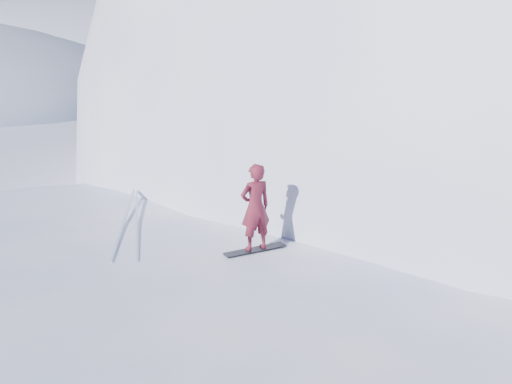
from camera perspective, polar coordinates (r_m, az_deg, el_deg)
near_ridge at (r=12.24m, az=-9.62°, el=-18.05°), size 36.00×28.00×4.80m
peak_shoulder at (r=28.68m, az=14.78°, el=1.42°), size 28.00×24.00×18.00m
far_ridge_c at (r=124.88m, az=-19.73°, el=11.52°), size 140.00×90.00×36.00m
wind_bumps at (r=11.92m, az=-18.27°, el=-19.73°), size 16.00×14.40×1.00m
snowboard at (r=11.46m, az=-0.08°, el=-6.59°), size 1.45×0.98×0.03m
snowboarder at (r=11.12m, az=-0.08°, el=-1.77°), size 0.87×0.77×1.99m
board_tracks at (r=14.00m, az=-14.12°, el=-2.89°), size 1.59×5.93×0.04m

